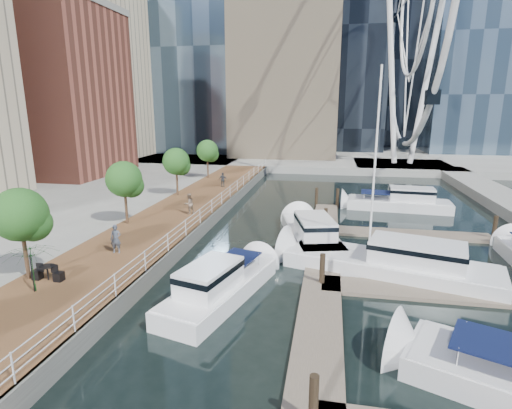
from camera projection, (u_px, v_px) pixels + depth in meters
name	position (u px, v px, depth m)	size (l,w,h in m)	color
ground	(231.00, 374.00, 14.32)	(520.00, 520.00, 0.00)	black
boardwalk	(164.00, 227.00, 30.15)	(6.00, 60.00, 1.00)	brown
seawall	(202.00, 230.00, 29.61)	(0.25, 60.00, 1.00)	#595954
land_far	(320.00, 140.00, 111.64)	(200.00, 114.00, 1.00)	gray
pier	(402.00, 167.00, 61.38)	(14.00, 12.00, 1.00)	gray
railing	(200.00, 216.00, 29.39)	(0.10, 60.00, 1.05)	white
floating_docks	(413.00, 269.00, 22.32)	(16.00, 34.00, 2.60)	#6D6051
street_trees	(124.00, 179.00, 28.73)	(2.60, 42.60, 4.60)	#3F2B1C
pedestrian_near	(116.00, 239.00, 23.28)	(0.62, 0.41, 1.69)	#464E5D
pedestrian_mid	(189.00, 204.00, 31.89)	(0.81, 0.63, 1.67)	#806B58
pedestrian_far	(223.00, 180.00, 42.82)	(0.92, 0.38, 1.57)	#31363D
moored_yachts	(389.00, 270.00, 23.50)	(21.35, 36.20, 11.50)	white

